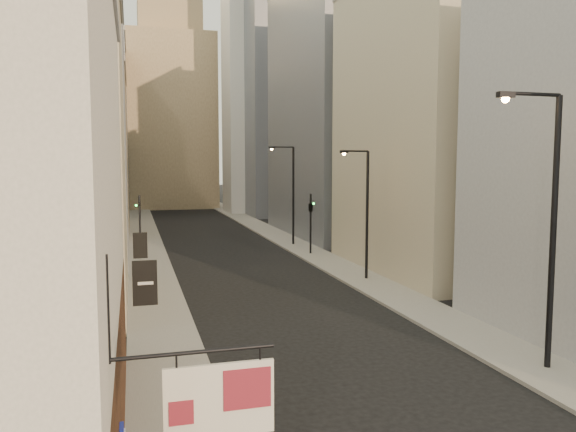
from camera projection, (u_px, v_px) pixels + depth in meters
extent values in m
cube|color=gray|center=(144.00, 234.00, 58.31)|extent=(3.00, 140.00, 0.15)
cube|color=gray|center=(266.00, 230.00, 61.79)|extent=(3.00, 140.00, 0.15)
cylinder|color=black|center=(191.00, 353.00, 7.89)|extent=(2.40, 0.06, 0.06)
cube|color=beige|center=(220.00, 401.00, 8.07)|extent=(1.60, 0.06, 1.10)
cube|color=maroon|center=(247.00, 388.00, 8.16)|extent=(0.70, 0.10, 0.60)
cube|color=maroon|center=(181.00, 412.00, 7.93)|extent=(0.35, 0.10, 0.35)
cube|color=black|center=(145.00, 283.00, 18.45)|extent=(0.80, 0.08, 1.50)
cube|color=black|center=(140.00, 245.00, 28.06)|extent=(0.70, 0.08, 1.30)
cube|color=#BDAF90|center=(41.00, 153.00, 28.27)|extent=(8.00, 12.00, 16.00)
cube|color=#939398|center=(72.00, 130.00, 43.42)|extent=(8.00, 16.00, 20.00)
cube|color=#927753|center=(89.00, 153.00, 60.82)|extent=(8.00, 18.00, 17.00)
cube|color=gray|center=(98.00, 130.00, 79.65)|extent=(8.00, 20.00, 24.00)
cube|color=#BDAF90|center=(428.00, 126.00, 38.34)|extent=(8.00, 16.00, 20.00)
cube|color=gray|center=(329.00, 108.00, 57.22)|extent=(8.00, 20.00, 26.00)
cube|color=gray|center=(304.00, 46.00, 84.51)|extent=(20.00, 22.00, 50.00)
cube|color=#927753|center=(171.00, 123.00, 93.91)|extent=(14.00, 14.00, 28.00)
cube|color=#927753|center=(169.00, 19.00, 92.27)|extent=(10.00, 10.00, 6.00)
cube|color=silver|center=(252.00, 98.00, 83.14)|extent=(8.00, 8.00, 34.00)
cylinder|color=black|center=(553.00, 236.00, 19.93)|extent=(0.22, 0.22, 9.88)
cylinder|color=black|center=(533.00, 94.00, 19.15)|extent=(2.20, 0.15, 0.13)
cube|color=black|center=(506.00, 95.00, 18.86)|extent=(0.61, 0.25, 0.20)
sphere|color=#ED963B|center=(506.00, 99.00, 18.87)|extent=(0.26, 0.26, 0.26)
cylinder|color=black|center=(367.00, 217.00, 35.51)|extent=(0.18, 0.18, 8.23)
cylinder|color=black|center=(356.00, 151.00, 34.67)|extent=(1.80, 0.54, 0.11)
cube|color=black|center=(344.00, 152.00, 34.23)|extent=(0.54, 0.32, 0.16)
sphere|color=#ED963B|center=(344.00, 154.00, 34.24)|extent=(0.22, 0.22, 0.22)
cylinder|color=black|center=(293.00, 197.00, 50.43)|extent=(0.20, 0.20, 8.88)
cylinder|color=black|center=(283.00, 147.00, 49.81)|extent=(1.98, 0.26, 0.12)
cube|color=black|center=(272.00, 148.00, 49.62)|extent=(0.56, 0.25, 0.18)
sphere|color=#ED963B|center=(272.00, 149.00, 49.63)|extent=(0.24, 0.24, 0.24)
cylinder|color=black|center=(140.00, 227.00, 43.71)|extent=(0.16, 0.16, 5.00)
imported|color=black|center=(139.00, 205.00, 43.54)|extent=(0.49, 0.49, 1.26)
sphere|color=#19E533|center=(136.00, 205.00, 43.48)|extent=(0.16, 0.16, 0.16)
cylinder|color=black|center=(311.00, 225.00, 45.46)|extent=(0.16, 0.16, 5.00)
imported|color=black|center=(311.00, 204.00, 45.29)|extent=(0.77, 0.77, 1.37)
sphere|color=#19E533|center=(314.00, 204.00, 45.36)|extent=(0.16, 0.16, 0.16)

